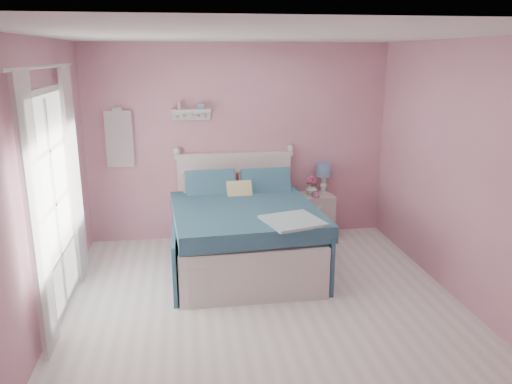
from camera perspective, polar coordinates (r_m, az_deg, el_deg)
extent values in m
plane|color=silver|center=(5.02, 1.19, -13.71)|extent=(4.50, 4.50, 0.00)
plane|color=#BF7987|center=(6.71, -1.93, 5.62)|extent=(4.00, 0.00, 4.00)
plane|color=#BF7987|center=(2.48, 10.19, -12.34)|extent=(4.00, 0.00, 4.00)
plane|color=#BF7987|center=(4.64, -23.85, -0.17)|extent=(0.00, 4.50, 4.50)
plane|color=#BF7987|center=(5.24, 23.40, 1.54)|extent=(0.00, 4.50, 4.50)
plane|color=white|center=(4.38, 1.39, 17.48)|extent=(4.50, 4.50, 0.00)
cube|color=silver|center=(5.99, -1.41, -6.42)|extent=(1.61, 2.05, 0.43)
cube|color=silver|center=(5.89, -1.43, -3.77)|extent=(1.54, 1.99, 0.16)
cube|color=silver|center=(6.81, -2.45, -0.63)|extent=(1.52, 0.07, 1.12)
cube|color=silver|center=(6.67, -2.50, 4.24)|extent=(1.58, 0.09, 0.06)
cube|color=silver|center=(5.07, -0.06, -9.81)|extent=(1.52, 0.06, 0.56)
cube|color=#32697F|center=(5.69, -1.26, -2.64)|extent=(1.71, 1.80, 0.18)
cube|color=pink|center=(6.41, -5.29, 0.41)|extent=(0.70, 0.32, 0.43)
cube|color=pink|center=(6.49, 0.91, 0.64)|extent=(0.70, 0.32, 0.43)
cube|color=#CCBC59|center=(6.17, -1.89, -0.13)|extent=(0.31, 0.24, 0.31)
cube|color=beige|center=(6.93, 6.94, -2.68)|extent=(0.42, 0.39, 0.61)
cube|color=silver|center=(6.71, 7.39, -1.75)|extent=(0.36, 0.02, 0.16)
sphere|color=white|center=(6.68, 7.44, -1.80)|extent=(0.03, 0.03, 0.03)
cylinder|color=white|center=(6.95, 7.68, 0.06)|extent=(0.13, 0.13, 0.02)
cylinder|color=white|center=(6.92, 7.72, 0.95)|extent=(0.07, 0.07, 0.22)
cylinder|color=#6F93B9|center=(6.88, 7.78, 2.54)|extent=(0.21, 0.21, 0.19)
imported|color=silver|center=(6.80, 6.38, 0.35)|extent=(0.19, 0.19, 0.16)
imported|color=pink|center=(6.68, 6.83, -0.28)|extent=(0.12, 0.12, 0.08)
sphere|color=#C8447E|center=(6.76, 6.42, 1.61)|extent=(0.06, 0.06, 0.06)
sphere|color=#C8447E|center=(6.80, 6.70, 1.33)|extent=(0.06, 0.06, 0.06)
sphere|color=#C8447E|center=(6.77, 6.07, 1.37)|extent=(0.06, 0.06, 0.06)
sphere|color=#C8447E|center=(6.75, 6.63, 1.06)|extent=(0.06, 0.06, 0.06)
sphere|color=#C8447E|center=(6.75, 6.21, 1.15)|extent=(0.06, 0.06, 0.06)
cube|color=silver|center=(6.53, -7.42, 9.21)|extent=(0.50, 0.14, 0.04)
cube|color=silver|center=(6.59, -7.41, 8.66)|extent=(0.50, 0.03, 0.12)
cylinder|color=#D18C99|center=(6.52, -8.78, 9.77)|extent=(0.06, 0.06, 0.10)
cube|color=#6F93B9|center=(6.53, -6.36, 9.69)|extent=(0.08, 0.06, 0.07)
cube|color=white|center=(6.63, -15.37, 5.84)|extent=(0.34, 0.03, 0.72)
cube|color=silver|center=(4.89, -23.36, 10.53)|extent=(0.04, 1.32, 0.06)
cube|color=silver|center=(5.44, -20.97, -11.99)|extent=(0.04, 1.32, 0.06)
cube|color=silver|center=(4.49, -23.88, -4.01)|extent=(0.04, 0.06, 2.10)
cube|color=silver|center=(5.66, -20.65, 0.18)|extent=(0.04, 0.06, 2.10)
cube|color=white|center=(5.07, -22.11, -1.35)|extent=(0.02, 1.20, 2.04)
cube|color=white|center=(4.34, -23.81, -2.87)|extent=(0.04, 0.40, 2.32)
cube|color=white|center=(5.73, -20.05, 1.75)|extent=(0.04, 0.40, 2.32)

